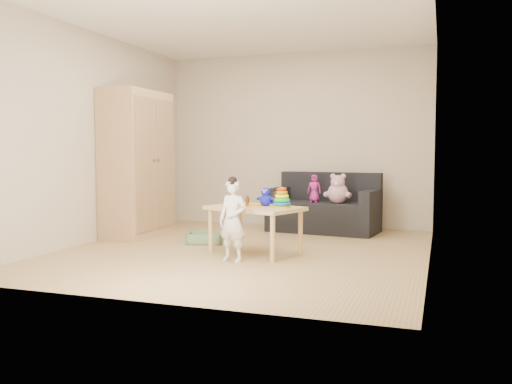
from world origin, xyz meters
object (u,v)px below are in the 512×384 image
at_px(wardrobe, 137,164).
at_px(play_table, 255,230).
at_px(sofa, 323,217).
at_px(toddler, 233,221).

bearing_deg(wardrobe, play_table, -20.21).
bearing_deg(sofa, play_table, -94.13).
xyz_separation_m(sofa, toddler, (-0.44, -2.36, 0.20)).
bearing_deg(wardrobe, sofa, 27.44).
bearing_deg(toddler, play_table, 91.63).
bearing_deg(toddler, wardrobe, 157.16).
height_order(wardrobe, sofa, wardrobe).
height_order(wardrobe, play_table, wardrobe).
xyz_separation_m(wardrobe, play_table, (1.90, -0.70, -0.70)).
relative_size(sofa, toddler, 1.81).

